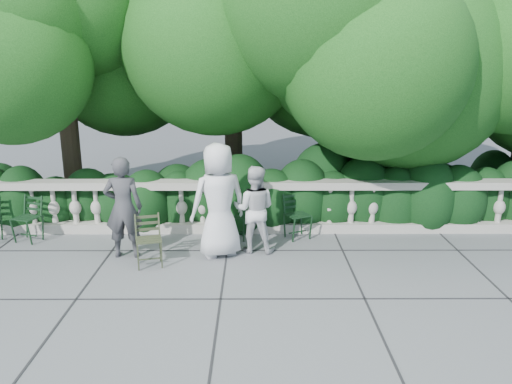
{
  "coord_description": "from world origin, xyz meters",
  "views": [
    {
      "loc": [
        -0.03,
        -7.27,
        3.23
      ],
      "look_at": [
        0.0,
        1.0,
        1.0
      ],
      "focal_mm": 35.0,
      "sensor_mm": 36.0,
      "label": 1
    }
  ],
  "objects_px": {
    "chair_weathered": "(151,269)",
    "person_woman_grey": "(123,207)",
    "chair_b": "(24,244)",
    "chair_c": "(234,242)",
    "person_casual_man": "(254,209)",
    "chair_d": "(301,240)",
    "person_businessman": "(219,200)"
  },
  "relations": [
    {
      "from": "chair_weathered",
      "to": "person_woman_grey",
      "type": "xyz_separation_m",
      "value": [
        -0.51,
        0.55,
        0.85
      ]
    },
    {
      "from": "chair_b",
      "to": "chair_c",
      "type": "xyz_separation_m",
      "value": [
        3.78,
        0.07,
        0.0
      ]
    },
    {
      "from": "person_casual_man",
      "to": "chair_d",
      "type": "bearing_deg",
      "value": -143.19
    },
    {
      "from": "chair_b",
      "to": "chair_c",
      "type": "height_order",
      "value": "same"
    },
    {
      "from": "chair_d",
      "to": "person_casual_man",
      "type": "relative_size",
      "value": 0.56
    },
    {
      "from": "person_businessman",
      "to": "person_woman_grey",
      "type": "xyz_separation_m",
      "value": [
        -1.57,
        -0.05,
        -0.1
      ]
    },
    {
      "from": "chair_weathered",
      "to": "person_casual_man",
      "type": "height_order",
      "value": "person_casual_man"
    },
    {
      "from": "chair_d",
      "to": "person_casual_man",
      "type": "xyz_separation_m",
      "value": [
        -0.86,
        -0.49,
        0.75
      ]
    },
    {
      "from": "chair_weathered",
      "to": "chair_b",
      "type": "bearing_deg",
      "value": 140.93
    },
    {
      "from": "person_casual_man",
      "to": "chair_c",
      "type": "bearing_deg",
      "value": -40.49
    },
    {
      "from": "chair_d",
      "to": "chair_weathered",
      "type": "xyz_separation_m",
      "value": [
        -2.5,
        -1.28,
        0.0
      ]
    },
    {
      "from": "person_woman_grey",
      "to": "chair_d",
      "type": "bearing_deg",
      "value": -169.29
    },
    {
      "from": "chair_d",
      "to": "person_casual_man",
      "type": "bearing_deg",
      "value": -176.5
    },
    {
      "from": "chair_weathered",
      "to": "person_casual_man",
      "type": "xyz_separation_m",
      "value": [
        1.64,
        0.79,
        0.75
      ]
    },
    {
      "from": "chair_d",
      "to": "chair_weathered",
      "type": "distance_m",
      "value": 2.81
    },
    {
      "from": "chair_c",
      "to": "chair_weathered",
      "type": "bearing_deg",
      "value": -141.41
    },
    {
      "from": "chair_b",
      "to": "chair_d",
      "type": "bearing_deg",
      "value": 20.08
    },
    {
      "from": "person_businessman",
      "to": "chair_d",
      "type": "bearing_deg",
      "value": -178.45
    },
    {
      "from": "chair_weathered",
      "to": "person_businessman",
      "type": "distance_m",
      "value": 1.55
    },
    {
      "from": "chair_d",
      "to": "person_businessman",
      "type": "relative_size",
      "value": 0.44
    },
    {
      "from": "person_casual_man",
      "to": "chair_weathered",
      "type": "bearing_deg",
      "value": 33.15
    },
    {
      "from": "chair_c",
      "to": "person_businessman",
      "type": "bearing_deg",
      "value": -114.81
    },
    {
      "from": "chair_c",
      "to": "person_businessman",
      "type": "distance_m",
      "value": 1.15
    },
    {
      "from": "chair_b",
      "to": "person_businessman",
      "type": "distance_m",
      "value": 3.72
    },
    {
      "from": "chair_c",
      "to": "person_businessman",
      "type": "relative_size",
      "value": 0.44
    },
    {
      "from": "person_businessman",
      "to": "person_woman_grey",
      "type": "distance_m",
      "value": 1.57
    },
    {
      "from": "chair_c",
      "to": "chair_weathered",
      "type": "relative_size",
      "value": 1.0
    },
    {
      "from": "chair_b",
      "to": "chair_weathered",
      "type": "xyz_separation_m",
      "value": [
        2.51,
        -1.13,
        0.0
      ]
    },
    {
      "from": "person_woman_grey",
      "to": "chair_b",
      "type": "bearing_deg",
      "value": -19.03
    },
    {
      "from": "chair_c",
      "to": "person_casual_man",
      "type": "height_order",
      "value": "person_casual_man"
    },
    {
      "from": "person_businessman",
      "to": "person_casual_man",
      "type": "xyz_separation_m",
      "value": [
        0.59,
        0.19,
        -0.21
      ]
    },
    {
      "from": "chair_b",
      "to": "person_woman_grey",
      "type": "bearing_deg",
      "value": 2.21
    }
  ]
}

